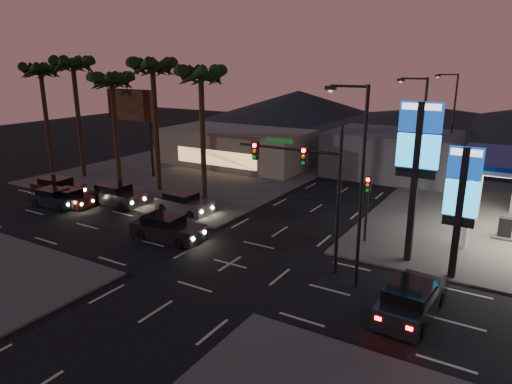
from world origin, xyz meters
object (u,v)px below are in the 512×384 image
Objects in this scene: car_lane_a_front at (167,228)px; car_lane_b_mid at (116,195)px; car_lane_b_rear at (58,188)px; pylon_sign_tall at (418,151)px; car_lane_a_mid at (69,198)px; car_lane_a_rear at (55,198)px; car_lane_b_front at (184,203)px; pylon_sign_short at (462,193)px; traffic_signal_mast at (308,175)px; suv_station at (411,301)px.

car_lane_a_front is 0.99× the size of car_lane_b_mid.
car_lane_b_mid reaches higher than car_lane_b_rear.
pylon_sign_tall reaches higher than car_lane_a_mid.
car_lane_b_rear reaches higher than car_lane_a_rear.
car_lane_b_front is 0.95× the size of car_lane_b_mid.
car_lane_a_mid is at bearing -176.02° from pylon_sign_short.
traffic_signal_mast is at bearing -1.52° from car_lane_a_mid.
suv_station is (-1.01, -4.87, -3.92)m from pylon_sign_short.
traffic_signal_mast is at bearing -143.48° from pylon_sign_tall.
car_lane_b_mid reaches higher than car_lane_a_front.
pylon_sign_short is at bearing 11.72° from car_lane_a_front.
traffic_signal_mast is at bearing -18.03° from car_lane_b_front.
traffic_signal_mast is 1.83× the size of car_lane_a_rear.
pylon_sign_short is at bearing -4.12° from car_lane_b_front.
pylon_sign_tall reaches higher than car_lane_a_front.
pylon_sign_tall is 29.40m from car_lane_b_rear.
traffic_signal_mast is 1.94× the size of car_lane_a_mid.
pylon_sign_tall is at bearing 6.59° from car_lane_a_mid.
traffic_signal_mast is 1.61× the size of car_lane_b_mid.
car_lane_a_mid is (-11.54, 1.48, -0.11)m from car_lane_a_front.
traffic_signal_mast is at bearing -160.87° from pylon_sign_short.
car_lane_b_rear is 30.59m from suv_station.
pylon_sign_short is 1.70× the size of car_lane_a_mid.
car_lane_a_mid is at bearing 173.86° from suv_station.
pylon_sign_tall reaches higher than pylon_sign_short.
car_lane_b_front is 0.97× the size of car_lane_b_rear.
pylon_sign_tall is 26.42m from car_lane_a_mid.
traffic_signal_mast reaches higher than car_lane_b_front.
car_lane_b_mid is (-22.73, -0.74, -5.65)m from pylon_sign_tall.
car_lane_b_front is 0.97× the size of suv_station.
car_lane_a_rear is at bearing -157.74° from car_lane_b_front.
car_lane_b_rear is at bearing -170.62° from car_lane_b_front.
traffic_signal_mast is 24.55m from car_lane_b_rear.
traffic_signal_mast reaches higher than suv_station.
car_lane_b_mid is 1.02× the size of suv_station.
pylon_sign_short reaches higher than car_lane_b_rear.
pylon_sign_short is at bearing -21.80° from pylon_sign_tall.
car_lane_b_mid is at bearing 168.04° from suv_station.
pylon_sign_tall is at bearing 17.51° from car_lane_a_front.
car_lane_b_rear is (-12.09, -2.00, 0.02)m from car_lane_b_front.
car_lane_a_front is at bearing 174.73° from suv_station.
car_lane_b_mid is (2.88, 2.21, 0.13)m from car_lane_a_mid.
pylon_sign_short is 29.38m from car_lane_a_rear.
car_lane_a_mid is 3.64m from car_lane_b_mid.
pylon_sign_short is 7.69m from traffic_signal_mast.
car_lane_a_front is at bearing -168.28° from pylon_sign_short.
traffic_signal_mast reaches higher than pylon_sign_short.
pylon_sign_tall reaches higher than traffic_signal_mast.
car_lane_a_mid is (-20.87, 0.55, -4.61)m from traffic_signal_mast.
car_lane_b_front is (8.90, 3.34, 0.08)m from car_lane_a_mid.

